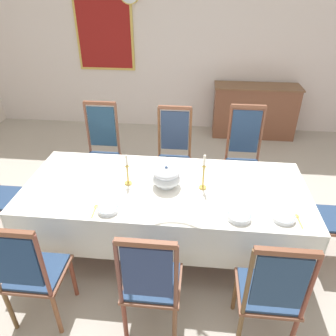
{
  "coord_description": "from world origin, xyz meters",
  "views": [
    {
      "loc": [
        0.29,
        -2.78,
        2.48
      ],
      "look_at": [
        0.03,
        -0.27,
        0.96
      ],
      "focal_mm": 34.19,
      "sensor_mm": 36.0,
      "label": 1
    }
  ],
  "objects": [
    {
      "name": "ground",
      "position": [
        0.0,
        0.0,
        -0.02
      ],
      "size": [
        7.21,
        5.86,
        0.04
      ],
      "primitive_type": "cube",
      "color": "#AFA79D"
    },
    {
      "name": "back_wall",
      "position": [
        0.0,
        2.97,
        1.54
      ],
      "size": [
        7.21,
        0.08,
        3.09
      ],
      "primitive_type": "cube",
      "color": "silver",
      "rests_on": "ground"
    },
    {
      "name": "dining_table",
      "position": [
        0.0,
        -0.26,
        0.68
      ],
      "size": [
        2.69,
        1.12,
        0.75
      ],
      "color": "brown",
      "rests_on": "ground"
    },
    {
      "name": "tablecloth",
      "position": [
        0.0,
        -0.26,
        0.63
      ],
      "size": [
        2.71,
        1.14,
        0.44
      ],
      "color": "white",
      "rests_on": "dining_table"
    },
    {
      "name": "chair_south_a",
      "position": [
        -0.92,
        -1.22,
        0.55
      ],
      "size": [
        0.44,
        0.42,
        1.08
      ],
      "color": "brown",
      "rests_on": "ground"
    },
    {
      "name": "chair_north_a",
      "position": [
        -0.92,
        0.72,
        0.59
      ],
      "size": [
        0.44,
        0.42,
        1.18
      ],
      "rotation": [
        0.0,
        0.0,
        3.14
      ],
      "color": "brown",
      "rests_on": "ground"
    },
    {
      "name": "chair_south_b",
      "position": [
        -0.0,
        -1.22,
        0.55
      ],
      "size": [
        0.44,
        0.42,
        1.08
      ],
      "color": "brown",
      "rests_on": "ground"
    },
    {
      "name": "chair_north_b",
      "position": [
        -0.0,
        0.71,
        0.58
      ],
      "size": [
        0.44,
        0.42,
        1.16
      ],
      "rotation": [
        0.0,
        0.0,
        3.14
      ],
      "color": "brown",
      "rests_on": "ground"
    },
    {
      "name": "chair_south_c",
      "position": [
        0.86,
        -1.22,
        0.56
      ],
      "size": [
        0.44,
        0.42,
        1.09
      ],
      "color": "brown",
      "rests_on": "ground"
    },
    {
      "name": "chair_north_c",
      "position": [
        0.86,
        0.72,
        0.6
      ],
      "size": [
        0.44,
        0.42,
        1.2
      ],
      "rotation": [
        0.0,
        0.0,
        3.14
      ],
      "color": "brown",
      "rests_on": "ground"
    },
    {
      "name": "soup_tureen",
      "position": [
        0.01,
        -0.26,
        0.86
      ],
      "size": [
        0.28,
        0.28,
        0.22
      ],
      "color": "silver",
      "rests_on": "tablecloth"
    },
    {
      "name": "candlestick_west",
      "position": [
        -0.36,
        -0.26,
        0.87
      ],
      "size": [
        0.07,
        0.07,
        0.32
      ],
      "color": "gold",
      "rests_on": "tablecloth"
    },
    {
      "name": "candlestick_east",
      "position": [
        0.36,
        -0.26,
        0.89
      ],
      "size": [
        0.07,
        0.07,
        0.36
      ],
      "color": "gold",
      "rests_on": "tablecloth"
    },
    {
      "name": "bowl_near_left",
      "position": [
        -0.44,
        -0.69,
        0.77
      ],
      "size": [
        0.18,
        0.18,
        0.04
      ],
      "color": "silver",
      "rests_on": "tablecloth"
    },
    {
      "name": "bowl_near_right",
      "position": [
        1.03,
        -0.65,
        0.77
      ],
      "size": [
        0.19,
        0.19,
        0.04
      ],
      "color": "silver",
      "rests_on": "tablecloth"
    },
    {
      "name": "bowl_far_left",
      "position": [
        0.66,
        -0.67,
        0.78
      ],
      "size": [
        0.2,
        0.2,
        0.04
      ],
      "color": "silver",
      "rests_on": "tablecloth"
    },
    {
      "name": "spoon_primary",
      "position": [
        -0.56,
        -0.66,
        0.75
      ],
      "size": [
        0.03,
        0.18,
        0.01
      ],
      "rotation": [
        0.0,
        0.0,
        0.05
      ],
      "color": "gold",
      "rests_on": "tablecloth"
    },
    {
      "name": "spoon_secondary",
      "position": [
        1.15,
        -0.62,
        0.75
      ],
      "size": [
        0.03,
        0.18,
        0.01
      ],
      "rotation": [
        0.0,
        0.0,
        0.06
      ],
      "color": "gold",
      "rests_on": "tablecloth"
    },
    {
      "name": "sideboard",
      "position": [
        1.25,
        2.65,
        0.45
      ],
      "size": [
        1.44,
        0.48,
        0.9
      ],
      "rotation": [
        0.0,
        0.0,
        3.14
      ],
      "color": "brown",
      "rests_on": "ground"
    },
    {
      "name": "framed_painting",
      "position": [
        -1.38,
        2.91,
        1.73
      ],
      "size": [
        0.99,
        0.05,
        1.38
      ],
      "color": "#D1B251"
    }
  ]
}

